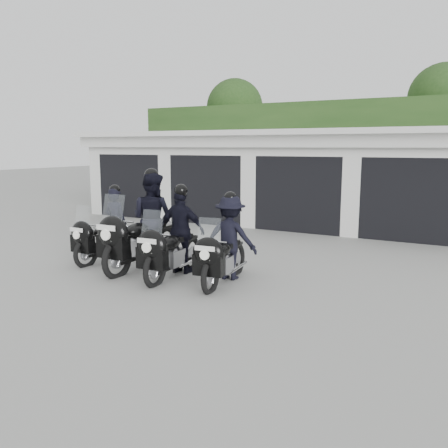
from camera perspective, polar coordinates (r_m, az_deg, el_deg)
The scene contains 7 objects.
ground at distance 9.20m, azimuth -3.25°, elevation -6.36°, with size 80.00×80.00×0.00m, color gray.
garage_block at distance 16.29m, azimuth 11.98°, elevation 5.41°, with size 16.40×6.80×2.96m.
background_vegetation at distance 20.88m, azimuth 17.06°, elevation 9.73°, with size 20.00×3.90×5.80m.
police_bike_a at distance 10.69m, azimuth -13.84°, elevation -0.69°, with size 0.61×1.96×1.70m.
police_bike_b at distance 9.93m, azimuth -9.33°, elevation -0.06°, with size 0.95×2.42×2.10m.
police_bike_c at distance 9.20m, azimuth -5.66°, elevation -1.46°, with size 1.03×2.09×1.82m.
police_bike_d at distance 8.77m, azimuth 0.39°, elevation -2.23°, with size 1.08×1.97×1.71m.
Camera 1 is at (4.72, -7.50, 2.49)m, focal length 38.00 mm.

